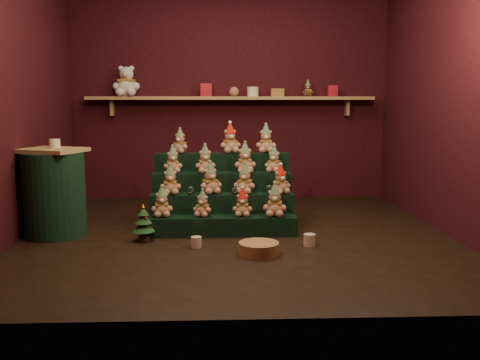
{
  "coord_description": "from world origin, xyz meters",
  "views": [
    {
      "loc": [
        -0.17,
        -4.94,
        1.24
      ],
      "look_at": [
        0.05,
        0.25,
        0.49
      ],
      "focal_mm": 40.0,
      "sensor_mm": 36.0,
      "label": 1
    }
  ],
  "objects_px": {
    "snow_globe_b": "(235,191)",
    "side_table": "(54,193)",
    "snow_globe_a": "(191,190)",
    "mug_right": "(310,240)",
    "mug_left": "(196,242)",
    "white_bear": "(126,77)",
    "snow_globe_c": "(269,190)",
    "mini_christmas_tree": "(143,223)",
    "wicker_basket": "(259,249)",
    "brown_bear": "(308,89)",
    "riser_tier_front": "(223,226)"
  },
  "relations": [
    {
      "from": "snow_globe_a",
      "to": "mug_left",
      "type": "xyz_separation_m",
      "value": [
        0.07,
        -0.59,
        -0.36
      ]
    },
    {
      "from": "wicker_basket",
      "to": "snow_globe_a",
      "type": "bearing_deg",
      "value": 125.36
    },
    {
      "from": "side_table",
      "to": "mini_christmas_tree",
      "type": "height_order",
      "value": "side_table"
    },
    {
      "from": "wicker_basket",
      "to": "side_table",
      "type": "bearing_deg",
      "value": 158.54
    },
    {
      "from": "snow_globe_c",
      "to": "mini_christmas_tree",
      "type": "bearing_deg",
      "value": -163.13
    },
    {
      "from": "side_table",
      "to": "white_bear",
      "type": "distance_m",
      "value": 2.16
    },
    {
      "from": "riser_tier_front",
      "to": "white_bear",
      "type": "relative_size",
      "value": 2.97
    },
    {
      "from": "snow_globe_c",
      "to": "white_bear",
      "type": "distance_m",
      "value": 2.6
    },
    {
      "from": "mug_left",
      "to": "white_bear",
      "type": "height_order",
      "value": "white_bear"
    },
    {
      "from": "riser_tier_front",
      "to": "snow_globe_b",
      "type": "xyz_separation_m",
      "value": [
        0.12,
        0.16,
        0.31
      ]
    },
    {
      "from": "mug_left",
      "to": "snow_globe_a",
      "type": "bearing_deg",
      "value": 96.9
    },
    {
      "from": "riser_tier_front",
      "to": "side_table",
      "type": "relative_size",
      "value": 1.7
    },
    {
      "from": "snow_globe_c",
      "to": "side_table",
      "type": "bearing_deg",
      "value": -177.07
    },
    {
      "from": "mini_christmas_tree",
      "to": "mug_right",
      "type": "xyz_separation_m",
      "value": [
        1.47,
        -0.22,
        -0.11
      ]
    },
    {
      "from": "mug_left",
      "to": "mini_christmas_tree",
      "type": "bearing_deg",
      "value": 154.47
    },
    {
      "from": "riser_tier_front",
      "to": "brown_bear",
      "type": "bearing_deg",
      "value": 59.12
    },
    {
      "from": "side_table",
      "to": "mini_christmas_tree",
      "type": "distance_m",
      "value": 0.93
    },
    {
      "from": "mini_christmas_tree",
      "to": "brown_bear",
      "type": "distance_m",
      "value": 3.0
    },
    {
      "from": "riser_tier_front",
      "to": "mini_christmas_tree",
      "type": "xyz_separation_m",
      "value": [
        -0.72,
        -0.2,
        0.08
      ]
    },
    {
      "from": "mini_christmas_tree",
      "to": "brown_bear",
      "type": "relative_size",
      "value": 1.71
    },
    {
      "from": "mini_christmas_tree",
      "to": "white_bear",
      "type": "distance_m",
      "value": 2.5
    },
    {
      "from": "side_table",
      "to": "brown_bear",
      "type": "xyz_separation_m",
      "value": [
        2.68,
        1.78,
        1.01
      ]
    },
    {
      "from": "snow_globe_a",
      "to": "side_table",
      "type": "height_order",
      "value": "side_table"
    },
    {
      "from": "snow_globe_b",
      "to": "brown_bear",
      "type": "xyz_separation_m",
      "value": [
        0.98,
        1.68,
        1.02
      ]
    },
    {
      "from": "wicker_basket",
      "to": "riser_tier_front",
      "type": "bearing_deg",
      "value": 113.28
    },
    {
      "from": "snow_globe_a",
      "to": "mug_right",
      "type": "height_order",
      "value": "snow_globe_a"
    },
    {
      "from": "snow_globe_b",
      "to": "mug_left",
      "type": "height_order",
      "value": "snow_globe_b"
    },
    {
      "from": "side_table",
      "to": "wicker_basket",
      "type": "distance_m",
      "value": 2.04
    },
    {
      "from": "mug_right",
      "to": "mini_christmas_tree",
      "type": "bearing_deg",
      "value": 171.44
    },
    {
      "from": "side_table",
      "to": "mug_right",
      "type": "bearing_deg",
      "value": 10.38
    },
    {
      "from": "snow_globe_b",
      "to": "mug_right",
      "type": "distance_m",
      "value": 0.93
    },
    {
      "from": "snow_globe_c",
      "to": "brown_bear",
      "type": "relative_size",
      "value": 0.47
    },
    {
      "from": "wicker_basket",
      "to": "snow_globe_b",
      "type": "bearing_deg",
      "value": 101.49
    },
    {
      "from": "riser_tier_front",
      "to": "snow_globe_a",
      "type": "xyz_separation_m",
      "value": [
        -0.3,
        0.16,
        0.31
      ]
    },
    {
      "from": "mug_left",
      "to": "mug_right",
      "type": "bearing_deg",
      "value": 0.55
    },
    {
      "from": "mini_christmas_tree",
      "to": "wicker_basket",
      "type": "xyz_separation_m",
      "value": [
        1.01,
        -0.48,
        -0.11
      ]
    },
    {
      "from": "snow_globe_b",
      "to": "side_table",
      "type": "distance_m",
      "value": 1.7
    },
    {
      "from": "mug_left",
      "to": "mug_right",
      "type": "xyz_separation_m",
      "value": [
        0.99,
        0.01,
        0.01
      ]
    },
    {
      "from": "riser_tier_front",
      "to": "white_bear",
      "type": "height_order",
      "value": "white_bear"
    },
    {
      "from": "side_table",
      "to": "mug_left",
      "type": "xyz_separation_m",
      "value": [
        1.34,
        -0.48,
        -0.36
      ]
    },
    {
      "from": "mini_christmas_tree",
      "to": "mug_left",
      "type": "relative_size",
      "value": 3.65
    },
    {
      "from": "wicker_basket",
      "to": "white_bear",
      "type": "bearing_deg",
      "value": 120.09
    },
    {
      "from": "mug_left",
      "to": "brown_bear",
      "type": "relative_size",
      "value": 0.47
    },
    {
      "from": "snow_globe_b",
      "to": "wicker_basket",
      "type": "bearing_deg",
      "value": -78.51
    },
    {
      "from": "snow_globe_c",
      "to": "mini_christmas_tree",
      "type": "relative_size",
      "value": 0.27
    },
    {
      "from": "snow_globe_c",
      "to": "side_table",
      "type": "xyz_separation_m",
      "value": [
        -2.03,
        -0.1,
        0.0
      ]
    },
    {
      "from": "snow_globe_c",
      "to": "wicker_basket",
      "type": "distance_m",
      "value": 0.93
    },
    {
      "from": "snow_globe_b",
      "to": "mug_right",
      "type": "relative_size",
      "value": 0.73
    },
    {
      "from": "snow_globe_c",
      "to": "wicker_basket",
      "type": "height_order",
      "value": "snow_globe_c"
    },
    {
      "from": "white_bear",
      "to": "brown_bear",
      "type": "xyz_separation_m",
      "value": [
        2.27,
        0.0,
        -0.14
      ]
    }
  ]
}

